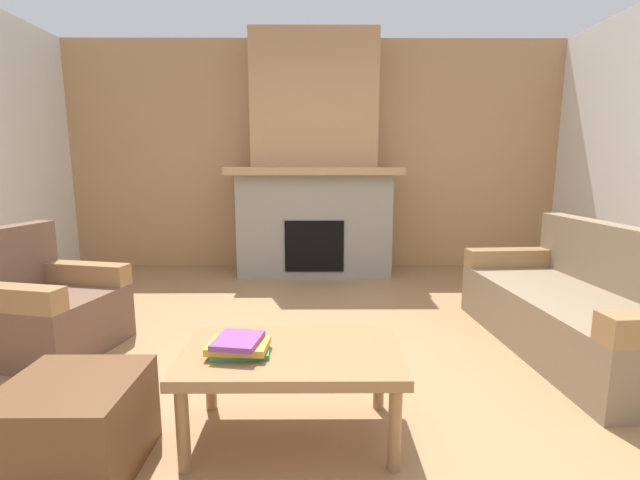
% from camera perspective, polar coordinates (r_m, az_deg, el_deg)
% --- Properties ---
extents(ground, '(9.00, 9.00, 0.00)m').
position_cam_1_polar(ground, '(2.81, -1.05, -17.10)').
color(ground, '#9E754C').
extents(wall_back_wood_panel, '(6.00, 0.12, 2.70)m').
position_cam_1_polar(wall_back_wood_panel, '(5.51, -0.71, 10.66)').
color(wall_back_wood_panel, tan).
rests_on(wall_back_wood_panel, ground).
extents(fireplace, '(1.90, 0.82, 2.70)m').
position_cam_1_polar(fireplace, '(5.13, -0.73, 8.64)').
color(fireplace, gray).
rests_on(fireplace, ground).
extents(couch, '(0.96, 1.85, 0.85)m').
position_cam_1_polar(couch, '(3.56, 30.62, -7.71)').
color(couch, '#847056').
rests_on(couch, ground).
extents(armchair, '(0.90, 0.90, 0.85)m').
position_cam_1_polar(armchair, '(3.59, -32.00, -7.56)').
color(armchair, brown).
rests_on(armchair, ground).
extents(coffee_table, '(1.00, 0.60, 0.43)m').
position_cam_1_polar(coffee_table, '(2.12, -3.65, -15.27)').
color(coffee_table, '#997047').
rests_on(coffee_table, ground).
extents(ottoman, '(0.52, 0.52, 0.40)m').
position_cam_1_polar(ottoman, '(2.23, -29.01, -20.25)').
color(ottoman, brown).
rests_on(ottoman, ground).
extents(book_stack_near_edge, '(0.28, 0.24, 0.08)m').
position_cam_1_polar(book_stack_near_edge, '(2.07, -10.38, -13.23)').
color(book_stack_near_edge, '#3D7F4C').
rests_on(book_stack_near_edge, coffee_table).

